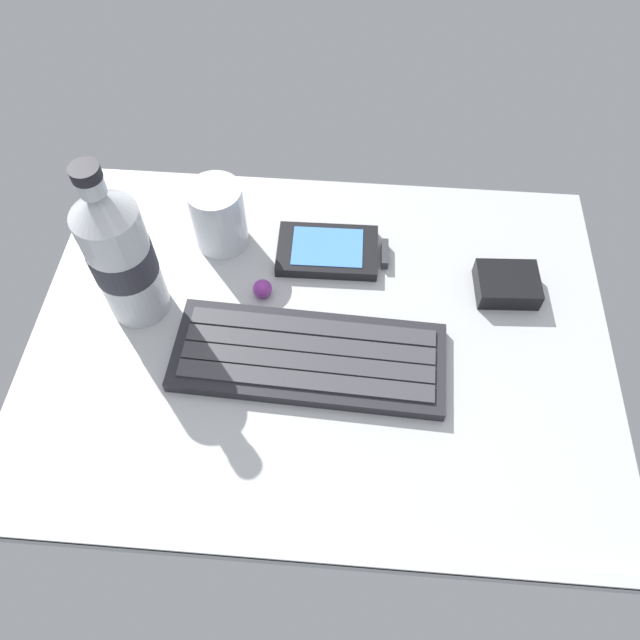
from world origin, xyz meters
TOP-DOWN VIEW (x-y plane):
  - ground_plane at (0.00, -0.23)cm, footprint 64.00×48.00cm
  - keyboard at (-0.95, -3.34)cm, footprint 29.42×12.16cm
  - handheld_device at (0.66, 11.50)cm, footprint 12.89×7.79cm
  - juice_cup at (-12.98, 12.80)cm, footprint 6.40×6.40cm
  - water_bottle at (-20.66, 2.46)cm, footprint 6.73×6.73cm
  - charger_block at (20.94, 7.73)cm, footprint 7.29×5.96cm
  - trackball_mouse at (-7.00, 5.00)cm, footprint 2.20×2.20cm

SIDE VIEW (x-z plane):
  - ground_plane at x=0.00cm, z-range -2.39..0.41cm
  - handheld_device at x=0.66cm, z-range -0.02..1.48cm
  - keyboard at x=-0.95cm, z-range -0.04..1.66cm
  - trackball_mouse at x=-7.00cm, z-range 0.00..2.20cm
  - charger_block at x=20.94cm, z-range 0.00..2.40cm
  - juice_cup at x=-12.98cm, z-range -0.34..8.16cm
  - water_bottle at x=-20.66cm, z-range -1.39..19.41cm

